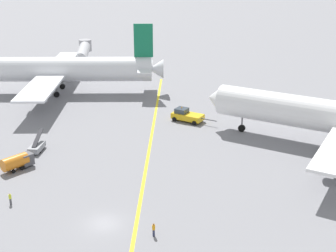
{
  "coord_description": "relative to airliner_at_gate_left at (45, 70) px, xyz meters",
  "views": [
    {
      "loc": [
        10.34,
        -48.5,
        31.3
      ],
      "look_at": [
        6.72,
        24.03,
        4.0
      ],
      "focal_mm": 49.22,
      "sensor_mm": 36.0,
      "label": 1
    }
  ],
  "objects": [
    {
      "name": "ground_plane",
      "position": [
        23.89,
        -55.56,
        -5.71
      ],
      "size": [
        600.0,
        600.0,
        0.0
      ],
      "primitive_type": "plane",
      "color": "gray"
    },
    {
      "name": "taxiway_stripe",
      "position": [
        27.69,
        -45.56,
        -5.71
      ],
      "size": [
        2.8,
        119.99,
        0.01
      ],
      "primitive_type": "cube",
      "rotation": [
        0.0,
        0.0,
        0.02
      ],
      "color": "yellow",
      "rests_on": "ground"
    },
    {
      "name": "airliner_at_gate_left",
      "position": [
        0.0,
        0.0,
        0.0
      ],
      "size": [
        56.73,
        46.24,
        16.32
      ],
      "color": "white",
      "rests_on": "ground"
    },
    {
      "name": "pushback_tug",
      "position": [
        33.63,
        -17.83,
        -4.54
      ],
      "size": [
        9.04,
        5.66,
        2.76
      ],
      "color": "gold",
      "rests_on": "ground"
    },
    {
      "name": "gse_fuel_bowser_stubby",
      "position": [
        7.93,
        -41.01,
        -4.38
      ],
      "size": [
        4.55,
        4.99,
        2.4
      ],
      "color": "orange",
      "rests_on": "ground"
    },
    {
      "name": "gse_belt_loader_portside",
      "position": [
        8.61,
        -34.07,
        -4.89
      ],
      "size": [
        1.96,
        4.96,
        3.02
      ],
      "color": "gray",
      "rests_on": "ground"
    },
    {
      "name": "ground_crew_marshaller_foreground",
      "position": [
        10.64,
        -51.52,
        -4.84
      ],
      "size": [
        0.36,
        0.36,
        1.67
      ],
      "color": "#4C4C51",
      "rests_on": "ground"
    },
    {
      "name": "ground_crew_wing_walker_right",
      "position": [
        30.23,
        -57.88,
        -4.81
      ],
      "size": [
        0.36,
        0.36,
        1.72
      ],
      "color": "#2D3351",
      "rests_on": "ground"
    },
    {
      "name": "jet_bridge",
      "position": [
        2.71,
        29.0,
        -1.19
      ],
      "size": [
        6.62,
        22.02,
        6.3
      ],
      "color": "#B7B7BC",
      "rests_on": "ground"
    }
  ]
}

